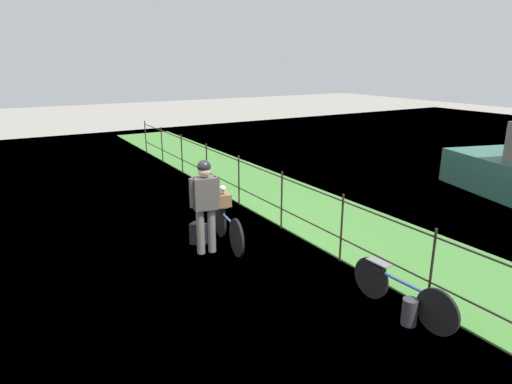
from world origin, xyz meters
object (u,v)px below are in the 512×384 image
Objects in this scene: mooring_bollard at (410,312)px; terrier_dog at (222,190)px; bicycle_parked at (400,291)px; bicycle_main at (228,227)px; cyclist_person at (205,199)px; wooden_crate at (221,199)px; backpack_on_paving at (198,234)px.

terrier_dog is at bearing -168.31° from mooring_bollard.
mooring_bollard is at bearing 11.69° from terrier_dog.
terrier_dog is 3.97m from mooring_bollard.
mooring_bollard is 0.31m from bicycle_parked.
mooring_bollard is (3.49, 0.84, -0.18)m from bicycle_main.
mooring_bollard is at bearing 13.51° from bicycle_main.
bicycle_parked is at bearing 24.15° from cyclist_person.
wooden_crate is 1.16× the size of terrier_dog.
cyclist_person is (0.10, -0.47, 0.65)m from bicycle_main.
wooden_crate is 3.72m from bicycle_parked.
bicycle_main is 5.07× the size of terrier_dog.
wooden_crate reaches higher than mooring_bollard.
bicycle_parked is at bearing 13.87° from wooden_crate.
cyclist_person is 4.69× the size of mooring_bollard.
wooden_crate is at bearing -168.44° from mooring_bollard.
wooden_crate is 0.72m from cyclist_person.
cyclist_person reaches higher than bicycle_parked.
backpack_on_paving is at bearing 175.96° from cyclist_person.
cyclist_person is at bearing -158.92° from mooring_bollard.
terrier_dog is 0.81× the size of backpack_on_paving.
bicycle_parked reaches higher than backpack_on_paving.
terrier_dog reaches higher than backpack_on_paving.
backpack_on_paving reaches higher than mooring_bollard.
terrier_dog is at bearing -165.98° from bicycle_parked.
wooden_crate is 1.04× the size of mooring_bollard.
backpack_on_paving is at bearing -158.90° from bicycle_parked.
backpack_on_paving is at bearing -88.94° from wooden_crate.
terrier_dog is at bearing 50.26° from backpack_on_paving.
mooring_bollard is at bearing -19.46° from backpack_on_paving.
backpack_on_paving is 4.03m from mooring_bollard.
terrier_dog is 0.93m from backpack_on_paving.
mooring_bollard is (3.83, 0.78, -0.61)m from wooden_crate.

